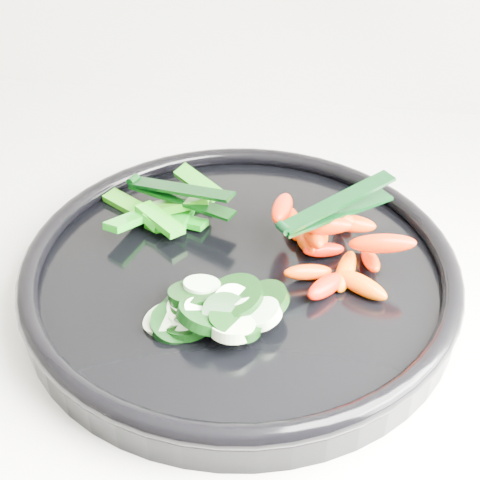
# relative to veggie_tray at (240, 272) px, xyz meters

# --- Properties ---
(veggie_tray) EXTENTS (0.48, 0.48, 0.04)m
(veggie_tray) POSITION_rel_veggie_tray_xyz_m (0.00, 0.00, 0.00)
(veggie_tray) COLOR black
(veggie_tray) RESTS_ON counter
(cucumber_pile) EXTENTS (0.12, 0.09, 0.04)m
(cucumber_pile) POSITION_rel_veggie_tray_xyz_m (-0.01, -0.07, 0.01)
(cucumber_pile) COLOR black
(cucumber_pile) RESTS_ON veggie_tray
(carrot_pile) EXTENTS (0.13, 0.15, 0.05)m
(carrot_pile) POSITION_rel_veggie_tray_xyz_m (0.07, 0.03, 0.02)
(carrot_pile) COLOR #ED6000
(carrot_pile) RESTS_ON veggie_tray
(pepper_pile) EXTENTS (0.12, 0.12, 0.04)m
(pepper_pile) POSITION_rel_veggie_tray_xyz_m (-0.08, 0.06, 0.01)
(pepper_pile) COLOR #09670D
(pepper_pile) RESTS_ON veggie_tray
(tong_carrot) EXTENTS (0.10, 0.08, 0.02)m
(tong_carrot) POSITION_rel_veggie_tray_xyz_m (0.07, 0.03, 0.05)
(tong_carrot) COLOR black
(tong_carrot) RESTS_ON carrot_pile
(tong_pepper) EXTENTS (0.11, 0.05, 0.02)m
(tong_pepper) POSITION_rel_veggie_tray_xyz_m (-0.07, 0.07, 0.03)
(tong_pepper) COLOR black
(tong_pepper) RESTS_ON pepper_pile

